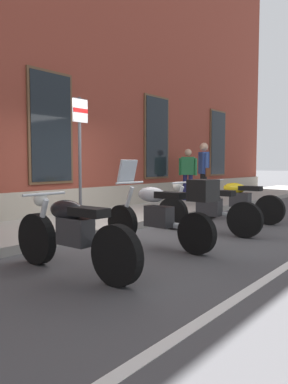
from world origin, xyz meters
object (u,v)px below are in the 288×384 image
at_px(pedestrian_striped_shirt, 188,172).
at_px(motorcycle_silver_touring, 163,211).
at_px(parking_sign, 80,142).
at_px(motorcycle_grey_naked, 206,208).
at_px(motorcycle_black_naked, 72,234).
at_px(pedestrian_blue_top, 204,169).
at_px(motorcycle_yellow_naked, 237,201).

bearing_deg(pedestrian_striped_shirt, motorcycle_silver_touring, -151.75).
bearing_deg(parking_sign, motorcycle_grey_naked, -57.46).
relative_size(motorcycle_silver_touring, motorcycle_grey_naked, 1.00).
relative_size(motorcycle_grey_naked, pedestrian_striped_shirt, 1.30).
height_order(motorcycle_black_naked, parking_sign, parking_sign).
bearing_deg(motorcycle_black_naked, parking_sign, 45.57).
relative_size(motorcycle_black_naked, pedestrian_striped_shirt, 1.27).
bearing_deg(pedestrian_blue_top, parking_sign, 179.42).
bearing_deg(motorcycle_yellow_naked, motorcycle_silver_touring, -175.66).
bearing_deg(motorcycle_black_naked, pedestrian_striped_shirt, 22.01).
distance_m(motorcycle_grey_naked, pedestrian_striped_shirt, 5.11).
relative_size(motorcycle_black_naked, motorcycle_yellow_naked, 1.00).
bearing_deg(pedestrian_striped_shirt, pedestrian_blue_top, -127.20).
bearing_deg(motorcycle_yellow_naked, pedestrian_blue_top, 47.15).
xyz_separation_m(motorcycle_black_naked, pedestrian_blue_top, (6.69, 2.02, 0.66)).
distance_m(motorcycle_black_naked, motorcycle_yellow_naked, 5.02).
xyz_separation_m(motorcycle_yellow_naked, pedestrian_striped_shirt, (2.42, 2.79, 0.58)).
bearing_deg(parking_sign, motorcycle_yellow_naked, -31.73).
xyz_separation_m(motorcycle_silver_touring, parking_sign, (0.24, 2.09, 1.13)).
bearing_deg(motorcycle_silver_touring, motorcycle_yellow_naked, 4.34).
distance_m(motorcycle_yellow_naked, pedestrian_striped_shirt, 3.74).
distance_m(motorcycle_silver_touring, motorcycle_grey_naked, 1.52).
relative_size(motorcycle_black_naked, motorcycle_grey_naked, 0.98).
distance_m(motorcycle_silver_touring, pedestrian_striped_shirt, 6.43).
xyz_separation_m(motorcycle_silver_touring, motorcycle_grey_naked, (1.51, 0.09, -0.09)).
relative_size(motorcycle_silver_touring, pedestrian_striped_shirt, 1.30).
distance_m(motorcycle_grey_naked, parking_sign, 2.67).
distance_m(motorcycle_silver_touring, parking_sign, 2.39).
distance_m(motorcycle_yellow_naked, parking_sign, 3.72).
xyz_separation_m(motorcycle_yellow_naked, parking_sign, (-2.99, 1.85, 1.22)).
relative_size(pedestrian_striped_shirt, parking_sign, 0.68).
bearing_deg(motorcycle_black_naked, motorcycle_grey_naked, 1.10).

